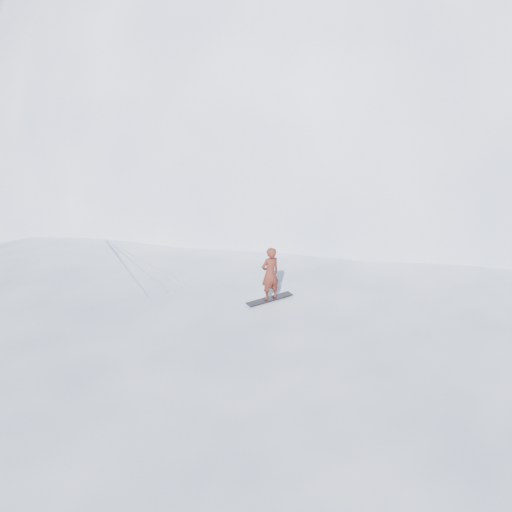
% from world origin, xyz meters
% --- Properties ---
extents(ground, '(400.00, 400.00, 0.00)m').
position_xyz_m(ground, '(0.00, 0.00, 0.00)').
color(ground, white).
rests_on(ground, ground).
extents(near_ridge, '(36.00, 28.00, 4.80)m').
position_xyz_m(near_ridge, '(1.00, 3.00, 0.00)').
color(near_ridge, white).
rests_on(near_ridge, ground).
extents(summit_peak, '(60.00, 56.00, 56.00)m').
position_xyz_m(summit_peak, '(22.00, 26.00, 0.00)').
color(summit_peak, white).
rests_on(summit_peak, ground).
extents(peak_shoulder, '(28.00, 24.00, 18.00)m').
position_xyz_m(peak_shoulder, '(10.00, 20.00, 0.00)').
color(peak_shoulder, white).
rests_on(peak_shoulder, ground).
extents(wind_bumps, '(16.00, 14.40, 1.00)m').
position_xyz_m(wind_bumps, '(-0.56, 2.12, 0.00)').
color(wind_bumps, white).
rests_on(wind_bumps, ground).
extents(snowboard, '(1.61, 0.45, 0.03)m').
position_xyz_m(snowboard, '(2.14, 0.44, 2.41)').
color(snowboard, black).
rests_on(snowboard, near_ridge).
extents(snowboarder, '(0.66, 0.46, 1.70)m').
position_xyz_m(snowboarder, '(2.14, 0.44, 3.28)').
color(snowboarder, maroon).
rests_on(snowboarder, snowboard).
extents(board_tracks, '(1.87, 5.99, 0.04)m').
position_xyz_m(board_tracks, '(-1.13, 5.31, 2.42)').
color(board_tracks, silver).
rests_on(board_tracks, ground).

